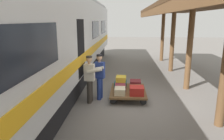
# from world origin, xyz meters

# --- Properties ---
(ground_plane) EXTENTS (60.00, 60.00, 0.00)m
(ground_plane) POSITION_xyz_m (0.00, 0.00, 0.00)
(ground_plane) COLOR slate
(platform_canopy) EXTENTS (3.20, 17.22, 3.56)m
(platform_canopy) POSITION_xyz_m (-2.02, 0.00, 3.27)
(platform_canopy) COLOR brown
(platform_canopy) RESTS_ON ground_plane
(train_car) EXTENTS (3.03, 21.91, 4.00)m
(train_car) POSITION_xyz_m (3.64, 0.00, 2.06)
(train_car) COLOR silver
(train_car) RESTS_ON ground_plane
(luggage_cart) EXTENTS (1.33, 1.76, 0.30)m
(luggage_cart) POSITION_xyz_m (0.47, -0.43, 0.25)
(luggage_cart) COLOR brown
(luggage_cart) RESTS_ON ground_plane
(suitcase_burgundy_valise) EXTENTS (0.42, 0.49, 0.21)m
(suitcase_burgundy_valise) POSITION_xyz_m (0.77, -0.43, 0.40)
(suitcase_burgundy_valise) COLOR maroon
(suitcase_burgundy_valise) RESTS_ON luggage_cart
(suitcase_cream_canvas) EXTENTS (0.38, 0.47, 0.23)m
(suitcase_cream_canvas) POSITION_xyz_m (0.77, 0.05, 0.41)
(suitcase_cream_canvas) COLOR beige
(suitcase_cream_canvas) RESTS_ON luggage_cart
(suitcase_red_plastic) EXTENTS (0.50, 0.49, 0.29)m
(suitcase_red_plastic) POSITION_xyz_m (0.17, 0.05, 0.44)
(suitcase_red_plastic) COLOR #AD231E
(suitcase_red_plastic) RESTS_ON luggage_cart
(suitcase_teal_softside) EXTENTS (0.50, 0.50, 0.21)m
(suitcase_teal_softside) POSITION_xyz_m (0.77, -0.92, 0.40)
(suitcase_teal_softside) COLOR #1E666B
(suitcase_teal_softside) RESTS_ON luggage_cart
(suitcase_maroon_trunk) EXTENTS (0.44, 0.50, 0.24)m
(suitcase_maroon_trunk) POSITION_xyz_m (0.17, -0.92, 0.42)
(suitcase_maroon_trunk) COLOR maroon
(suitcase_maroon_trunk) RESTS_ON luggage_cart
(suitcase_brown_leather) EXTENTS (0.48, 0.49, 0.17)m
(suitcase_brown_leather) POSITION_xyz_m (0.17, -0.43, 0.38)
(suitcase_brown_leather) COLOR brown
(suitcase_brown_leather) RESTS_ON luggage_cart
(suitcase_yellow_case) EXTENTS (0.42, 0.50, 0.20)m
(suitcase_yellow_case) POSITION_xyz_m (0.75, -0.90, 0.60)
(suitcase_yellow_case) COLOR gold
(suitcase_yellow_case) RESTS_ON suitcase_teal_softside
(porter_in_overalls) EXTENTS (0.71, 0.51, 1.70)m
(porter_in_overalls) POSITION_xyz_m (1.55, -0.23, 0.93)
(porter_in_overalls) COLOR navy
(porter_in_overalls) RESTS_ON ground_plane
(porter_by_door) EXTENTS (0.69, 0.47, 1.70)m
(porter_by_door) POSITION_xyz_m (1.83, 0.14, 0.93)
(porter_by_door) COLOR #332D28
(porter_by_door) RESTS_ON ground_plane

